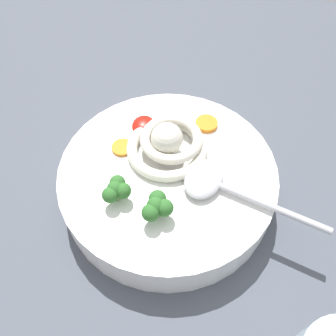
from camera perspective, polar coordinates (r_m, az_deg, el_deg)
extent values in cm
cube|color=#474C56|center=(49.88, -1.54, -4.52)|extent=(109.25, 109.25, 3.05)
cylinder|color=white|center=(46.30, 0.00, -1.93)|extent=(27.22, 27.22, 5.30)
cylinder|color=gold|center=(46.12, 0.00, -1.79)|extent=(23.95, 23.95, 4.87)
torus|color=silver|center=(45.18, -0.19, 3.21)|extent=(10.27, 10.27, 1.42)
torus|color=silver|center=(44.68, 0.53, 4.70)|extent=(11.00, 11.00, 1.27)
sphere|color=silver|center=(43.77, -0.19, 4.74)|extent=(3.98, 3.98, 3.98)
ellipsoid|color=#B7B7BC|center=(42.43, 5.73, -1.74)|extent=(7.00, 5.91, 1.60)
cylinder|color=#B7B7BC|center=(41.83, 15.19, -5.56)|extent=(4.99, 14.62, 0.80)
ellipsoid|color=#B2190F|center=(47.76, -3.93, 6.79)|extent=(3.43, 3.09, 1.54)
cylinder|color=#7A9E60|center=(40.14, -1.94, -7.14)|extent=(1.02, 1.02, 1.09)
sphere|color=#2D6628|center=(38.80, -2.01, -6.04)|extent=(2.00, 2.00, 2.00)
sphere|color=#2D6628|center=(39.45, -1.70, -4.94)|extent=(2.00, 2.00, 2.00)
sphere|color=#2D6628|center=(38.50, -2.82, -7.16)|extent=(2.00, 2.00, 2.00)
sphere|color=#2D6628|center=(38.81, -0.55, -6.39)|extent=(2.00, 2.00, 2.00)
cylinder|color=#7A9E60|center=(41.73, -8.24, -4.38)|extent=(0.95, 0.95, 1.01)
sphere|color=#2D6628|center=(40.53, -8.47, -3.31)|extent=(1.86, 1.86, 1.86)
sphere|color=#2D6628|center=(41.14, -8.09, -2.37)|extent=(1.86, 1.86, 1.86)
sphere|color=#2D6628|center=(40.27, -9.25, -4.28)|extent=(1.86, 1.86, 1.86)
sphere|color=#2D6628|center=(40.42, -7.19, -3.63)|extent=(1.86, 1.86, 1.86)
cylinder|color=orange|center=(48.81, 6.17, 7.07)|extent=(2.99, 2.99, 0.59)
cylinder|color=orange|center=(46.25, -7.30, 3.27)|extent=(2.75, 2.75, 0.43)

